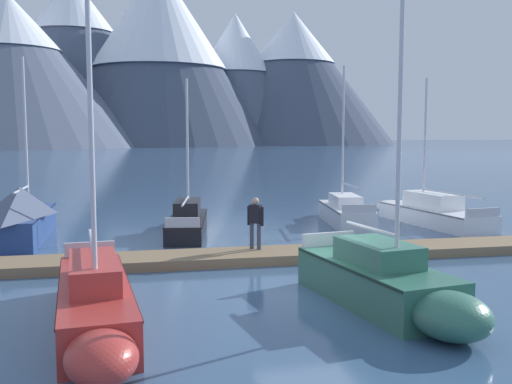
# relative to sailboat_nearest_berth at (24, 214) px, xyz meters

# --- Properties ---
(ground_plane) EXTENTS (700.00, 700.00, 0.00)m
(ground_plane) POSITION_rel_sailboat_nearest_berth_xyz_m (8.27, -9.86, -0.97)
(ground_plane) COLOR #38567A
(mountain_central_massif) EXTENTS (81.40, 81.40, 46.54)m
(mountain_central_massif) POSITION_rel_sailboat_nearest_berth_xyz_m (-28.47, 168.33, 23.04)
(mountain_central_massif) COLOR slate
(mountain_central_massif) RESTS_ON ground
(mountain_shoulder_ridge) EXTENTS (88.69, 88.69, 61.93)m
(mountain_shoulder_ridge) POSITION_rel_sailboat_nearest_berth_xyz_m (-12.14, 204.85, 30.79)
(mountain_shoulder_ridge) COLOR #424C60
(mountain_shoulder_ridge) RESTS_ON ground
(mountain_east_summit) EXTENTS (79.59, 79.59, 64.42)m
(mountain_east_summit) POSITION_rel_sailboat_nearest_berth_xyz_m (18.05, 188.93, 33.62)
(mountain_east_summit) COLOR #424C60
(mountain_east_summit) RESTS_ON ground
(mountain_rear_spur) EXTENTS (59.89, 59.89, 50.33)m
(mountain_rear_spur) POSITION_rel_sailboat_nearest_berth_xyz_m (48.03, 199.70, 25.46)
(mountain_rear_spur) COLOR #4C566B
(mountain_rear_spur) RESTS_ON ground
(mountain_north_horn) EXTENTS (81.15, 81.15, 52.62)m
(mountain_north_horn) POSITION_rel_sailboat_nearest_berth_xyz_m (72.04, 201.92, 26.33)
(mountain_north_horn) COLOR #424C60
(mountain_north_horn) RESTS_ON ground
(dock) EXTENTS (20.47, 2.36, 0.30)m
(dock) POSITION_rel_sailboat_nearest_berth_xyz_m (8.27, -5.86, -0.82)
(dock) COLOR #846B4C
(dock) RESTS_ON ground
(sailboat_nearest_berth) EXTENTS (1.96, 7.51, 7.06)m
(sailboat_nearest_berth) POSITION_rel_sailboat_nearest_berth_xyz_m (0.00, 0.00, 0.00)
(sailboat_nearest_berth) COLOR navy
(sailboat_nearest_berth) RESTS_ON ground
(sailboat_second_berth) EXTENTS (1.86, 6.92, 8.31)m
(sailboat_second_berth) POSITION_rel_sailboat_nearest_berth_xyz_m (3.08, -11.53, -0.38)
(sailboat_second_berth) COLOR #B2332D
(sailboat_second_berth) RESTS_ON ground
(sailboat_mid_dock_port) EXTENTS (2.48, 6.86, 6.24)m
(sailboat_mid_dock_port) POSITION_rel_sailboat_nearest_berth_xyz_m (6.33, 0.00, -0.46)
(sailboat_mid_dock_port) COLOR black
(sailboat_mid_dock_port) RESTS_ON ground
(sailboat_mid_dock_starboard) EXTENTS (2.45, 6.11, 7.80)m
(sailboat_mid_dock_starboard) POSITION_rel_sailboat_nearest_berth_xyz_m (9.56, -11.58, -0.35)
(sailboat_mid_dock_starboard) COLOR #336B56
(sailboat_mid_dock_starboard) RESTS_ON ground
(sailboat_far_berth) EXTENTS (2.36, 6.06, 7.09)m
(sailboat_far_berth) POSITION_rel_sailboat_nearest_berth_xyz_m (13.51, 0.96, -0.43)
(sailboat_far_berth) COLOR silver
(sailboat_far_berth) RESTS_ON ground
(sailboat_outer_slip) EXTENTS (2.53, 7.54, 6.53)m
(sailboat_outer_slip) POSITION_rel_sailboat_nearest_berth_xyz_m (17.14, -0.07, -0.43)
(sailboat_outer_slip) COLOR white
(sailboat_outer_slip) RESTS_ON ground
(person_on_dock) EXTENTS (0.47, 0.41, 1.69)m
(person_on_dock) POSITION_rel_sailboat_nearest_berth_xyz_m (7.87, -5.51, 0.29)
(person_on_dock) COLOR #384256
(person_on_dock) RESTS_ON dock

